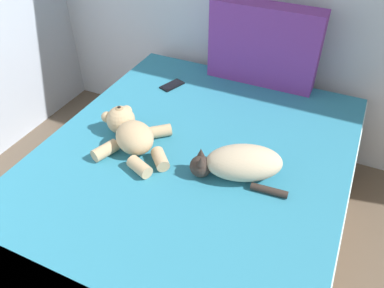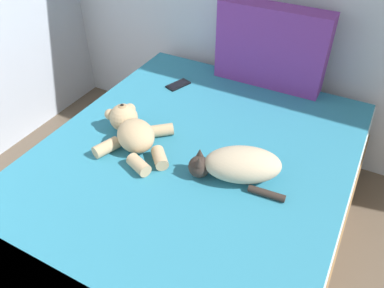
# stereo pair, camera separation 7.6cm
# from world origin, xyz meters

# --- Properties ---
(bed) EXTENTS (1.50, 2.01, 0.55)m
(bed) POSITION_xyz_m (1.49, 3.12, 0.27)
(bed) COLOR olive
(bed) RESTS_ON ground_plane
(patterned_cushion) EXTENTS (0.65, 0.14, 0.48)m
(patterned_cushion) POSITION_xyz_m (1.58, 4.03, 0.79)
(patterned_cushion) COLOR #72338C
(patterned_cushion) RESTS_ON bed
(cat) EXTENTS (0.44, 0.31, 0.15)m
(cat) POSITION_xyz_m (1.74, 3.18, 0.62)
(cat) COLOR #C6B293
(cat) RESTS_ON bed
(teddy_bear) EXTENTS (0.46, 0.38, 0.16)m
(teddy_bear) POSITION_xyz_m (1.18, 3.17, 0.62)
(teddy_bear) COLOR tan
(teddy_bear) RESTS_ON bed
(cell_phone) EXTENTS (0.12, 0.16, 0.01)m
(cell_phone) POSITION_xyz_m (1.11, 3.75, 0.56)
(cell_phone) COLOR black
(cell_phone) RESTS_ON bed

